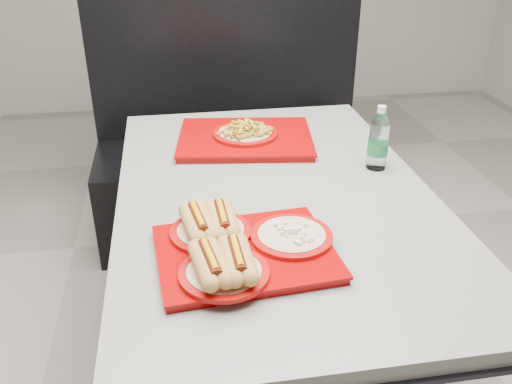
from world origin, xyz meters
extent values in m
plane|color=gray|center=(0.00, 0.00, 0.00)|extent=(6.00, 6.00, 0.00)
cylinder|color=black|center=(0.00, 0.00, 0.03)|extent=(0.52, 0.52, 0.05)
cylinder|color=black|center=(0.00, 0.00, 0.38)|extent=(0.11, 0.11, 0.66)
cube|color=black|center=(0.00, 0.00, 0.70)|extent=(0.92, 1.42, 0.01)
cube|color=gray|center=(0.00, 0.00, 0.73)|extent=(0.90, 1.40, 0.04)
cube|color=black|center=(0.00, 1.02, 0.23)|extent=(1.30, 0.55, 0.45)
cube|color=black|center=(0.00, 1.26, 0.80)|extent=(1.30, 0.10, 1.10)
cube|color=#8A0303|center=(-0.13, -0.32, 0.76)|extent=(0.42, 0.34, 0.02)
cube|color=#8A0303|center=(-0.13, -0.32, 0.77)|extent=(0.43, 0.35, 0.01)
cylinder|color=#970705|center=(-0.19, -0.41, 0.78)|extent=(0.20, 0.20, 0.01)
cylinder|color=beige|center=(-0.19, -0.41, 0.78)|extent=(0.16, 0.16, 0.00)
cylinder|color=#970705|center=(-0.21, -0.24, 0.78)|extent=(0.20, 0.20, 0.01)
cylinder|color=beige|center=(-0.21, -0.24, 0.78)|extent=(0.16, 0.16, 0.00)
cylinder|color=#970705|center=(-0.02, -0.29, 0.78)|extent=(0.20, 0.20, 0.01)
cylinder|color=beige|center=(-0.02, -0.29, 0.78)|extent=(0.16, 0.16, 0.00)
cube|color=#8A0303|center=(-0.03, 0.37, 0.76)|extent=(0.49, 0.40, 0.02)
cube|color=#8A0303|center=(-0.03, 0.37, 0.77)|extent=(0.50, 0.42, 0.01)
cylinder|color=#970705|center=(-0.03, 0.37, 0.78)|extent=(0.22, 0.22, 0.01)
cylinder|color=beige|center=(-0.03, 0.37, 0.79)|extent=(0.18, 0.18, 0.00)
cylinder|color=silver|center=(0.34, 0.10, 0.82)|extent=(0.06, 0.06, 0.15)
cylinder|color=#1C7039|center=(0.34, 0.10, 0.82)|extent=(0.06, 0.06, 0.04)
cone|color=silver|center=(0.34, 0.10, 0.92)|extent=(0.06, 0.06, 0.03)
cylinder|color=silver|center=(0.34, 0.10, 0.94)|extent=(0.03, 0.03, 0.02)
camera|label=1|loc=(-0.28, -1.36, 1.48)|focal=38.00mm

